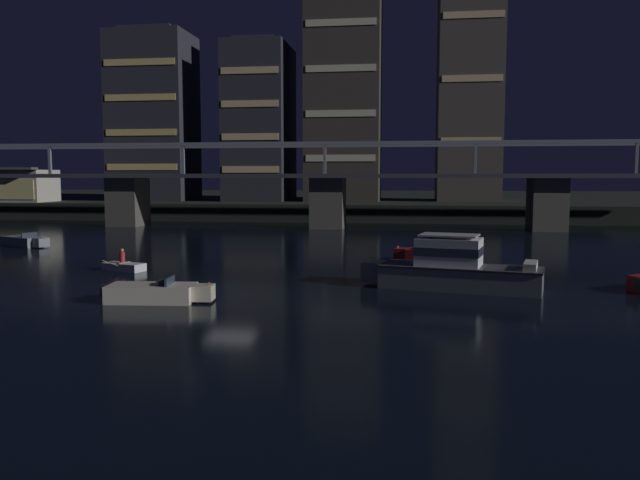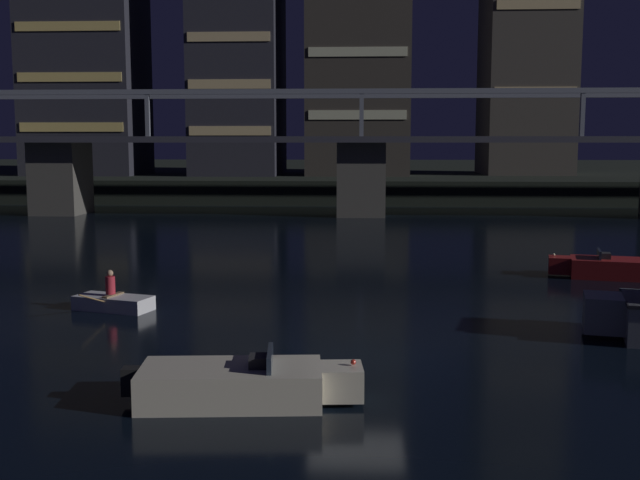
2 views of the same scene
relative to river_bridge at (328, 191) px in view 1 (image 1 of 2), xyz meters
name	(u,v)px [view 1 (image 1 of 2)]	position (x,y,z in m)	size (l,w,h in m)	color
ground_plane	(230,290)	(0.00, -39.61, -4.15)	(400.00, 400.00, 0.00)	black
far_riverbank	(361,201)	(0.00, 48.01, -3.05)	(240.00, 80.00, 2.20)	black
river_bridge	(328,191)	(0.00, 0.00, 0.00)	(99.67, 6.40, 9.38)	#4C4944
tower_west_low	(154,117)	(-28.53, 20.76, 10.28)	(11.26, 9.53, 24.76)	#282833
tower_west_tall	(260,123)	(-12.82, 21.93, 9.36)	(8.70, 11.93, 22.91)	#282833
tower_central	(344,94)	(-0.45, 20.90, 13.18)	(10.34, 8.31, 30.56)	#38332D
tower_east_tall	(470,52)	(17.12, 24.49, 19.07)	(8.76, 9.94, 42.34)	#423D38
waterfront_pavilion	(8,186)	(-46.30, 11.91, 0.29)	(12.40, 7.40, 4.70)	#B2AD9E
cabin_cruiser_near_left	(454,268)	(11.27, -37.69, -3.10)	(9.37, 4.44, 2.79)	gray
speedboat_near_center	(433,255)	(10.59, -26.90, -3.73)	(5.21, 2.60, 1.16)	maroon
speedboat_mid_left	(25,241)	(-22.29, -22.20, -3.73)	(4.98, 3.32, 1.16)	gray
speedboat_mid_center	(156,293)	(-2.48, -43.10, -3.73)	(5.23, 2.12, 1.16)	beige
dinghy_with_paddler	(124,266)	(-8.23, -34.11, -3.87)	(2.81, 2.64, 1.36)	silver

